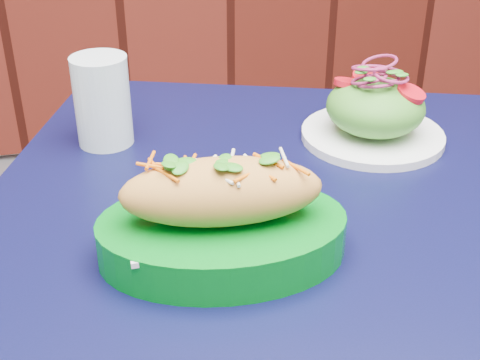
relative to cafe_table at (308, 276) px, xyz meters
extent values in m
cube|color=black|center=(0.00, 0.00, 0.07)|extent=(1.01, 1.01, 0.03)
cylinder|color=black|center=(-0.21, 0.42, -0.30)|extent=(0.04, 0.04, 0.72)
cube|color=white|center=(-0.12, -0.05, 0.13)|extent=(0.20, 0.11, 0.01)
ellipsoid|color=#E49E48|center=(-0.12, -0.05, 0.17)|extent=(0.21, 0.10, 0.07)
cylinder|color=white|center=(0.15, 0.18, 0.09)|extent=(0.20, 0.20, 0.01)
ellipsoid|color=#4C992D|center=(0.15, 0.18, 0.14)|extent=(0.14, 0.14, 0.08)
cylinder|color=red|center=(0.18, 0.15, 0.17)|extent=(0.04, 0.04, 0.01)
cylinder|color=red|center=(0.11, 0.20, 0.17)|extent=(0.04, 0.04, 0.01)
cylinder|color=red|center=(0.15, 0.22, 0.17)|extent=(0.04, 0.04, 0.01)
torus|color=#901F52|center=(0.15, 0.18, 0.18)|extent=(0.05, 0.05, 0.00)
torus|color=#901F52|center=(0.15, 0.18, 0.18)|extent=(0.05, 0.05, 0.00)
torus|color=#901F52|center=(0.15, 0.18, 0.19)|extent=(0.05, 0.05, 0.00)
torus|color=#901F52|center=(0.15, 0.18, 0.19)|extent=(0.05, 0.05, 0.00)
torus|color=#901F52|center=(0.15, 0.18, 0.20)|extent=(0.05, 0.05, 0.00)
torus|color=#901F52|center=(0.15, 0.18, 0.20)|extent=(0.05, 0.05, 0.00)
cylinder|color=silver|center=(-0.22, 0.25, 0.15)|extent=(0.08, 0.08, 0.13)
camera|label=1|loc=(-0.22, -0.62, 0.51)|focal=50.00mm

